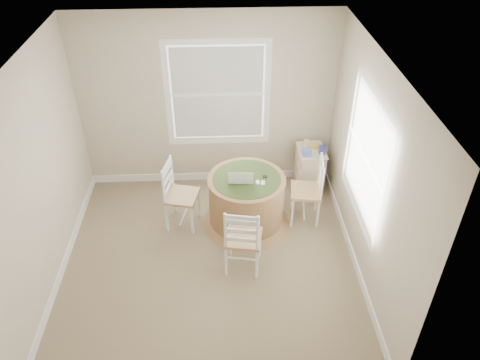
{
  "coord_description": "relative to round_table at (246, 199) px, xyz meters",
  "views": [
    {
      "loc": [
        0.18,
        -4.15,
        4.26
      ],
      "look_at": [
        0.4,
        0.45,
        0.94
      ],
      "focal_mm": 35.0,
      "sensor_mm": 36.0,
      "label": 1
    }
  ],
  "objects": [
    {
      "name": "box_blue",
      "position": [
        1.09,
        0.65,
        0.34
      ],
      "size": [
        0.08,
        0.08,
        0.12
      ],
      "primitive_type": "cube",
      "rotation": [
        0.0,
        0.0,
        0.04
      ],
      "color": "#303391",
      "rests_on": "corner_chest"
    },
    {
      "name": "phone",
      "position": [
        0.2,
        -0.1,
        0.33
      ],
      "size": [
        0.05,
        0.09,
        0.02
      ],
      "primitive_type": "cube",
      "rotation": [
        0.0,
        0.0,
        -0.11
      ],
      "color": "#B7BABF",
      "rests_on": "round_table"
    },
    {
      "name": "room",
      "position": [
        -0.33,
        -0.59,
        0.9
      ],
      "size": [
        3.64,
        3.64,
        2.64
      ],
      "color": "#917C5C",
      "rests_on": "ground"
    },
    {
      "name": "chair_right",
      "position": [
        0.8,
        0.04,
        0.08
      ],
      "size": [
        0.45,
        0.47,
        0.95
      ],
      "primitive_type": null,
      "rotation": [
        0.0,
        0.0,
        -1.7
      ],
      "color": "white",
      "rests_on": "ground"
    },
    {
      "name": "mouse",
      "position": [
        0.14,
        -0.1,
        0.34
      ],
      "size": [
        0.07,
        0.1,
        0.03
      ],
      "primitive_type": "ellipsoid",
      "rotation": [
        0.0,
        0.0,
        -0.11
      ],
      "color": "white",
      "rests_on": "round_table"
    },
    {
      "name": "keys",
      "position": [
        0.24,
        0.02,
        0.34
      ],
      "size": [
        0.06,
        0.06,
        0.02
      ],
      "primitive_type": "cube",
      "rotation": [
        0.0,
        0.0,
        -0.11
      ],
      "color": "black",
      "rests_on": "round_table"
    },
    {
      "name": "box_yellow",
      "position": [
        1.01,
        0.8,
        0.31
      ],
      "size": [
        0.15,
        0.11,
        0.06
      ],
      "primitive_type": "cube",
      "rotation": [
        0.0,
        0.0,
        0.04
      ],
      "color": "#E3BF50",
      "rests_on": "corner_chest"
    },
    {
      "name": "cup_cream",
      "position": [
        0.93,
        0.85,
        0.32
      ],
      "size": [
        0.07,
        0.07,
        0.09
      ],
      "primitive_type": "cylinder",
      "color": "beige",
      "rests_on": "corner_chest"
    },
    {
      "name": "round_table",
      "position": [
        0.0,
        0.0,
        0.0
      ],
      "size": [
        1.2,
        1.2,
        0.74
      ],
      "rotation": [
        0.0,
        0.0,
        -0.11
      ],
      "color": "olive",
      "rests_on": "ground"
    },
    {
      "name": "tissue_box",
      "position": [
        0.89,
        0.62,
        0.33
      ],
      "size": [
        0.12,
        0.12,
        0.1
      ],
      "primitive_type": "cube",
      "rotation": [
        0.0,
        0.0,
        0.04
      ],
      "color": "#526FBC",
      "rests_on": "corner_chest"
    },
    {
      "name": "laptop",
      "position": [
        -0.08,
        -0.04,
        0.36
      ],
      "size": [
        0.34,
        0.3,
        0.22
      ],
      "rotation": [
        0.0,
        0.0,
        3.07
      ],
      "color": "white",
      "rests_on": "round_table"
    },
    {
      "name": "chair_near",
      "position": [
        -0.09,
        -0.84,
        0.08
      ],
      "size": [
        0.48,
        0.47,
        0.95
      ],
      "primitive_type": null,
      "rotation": [
        0.0,
        0.0,
        2.97
      ],
      "color": "white",
      "rests_on": "ground"
    },
    {
      "name": "corner_chest",
      "position": [
        0.98,
        0.74,
        -0.06
      ],
      "size": [
        0.4,
        0.53,
        0.68
      ],
      "rotation": [
        0.0,
        0.0,
        0.04
      ],
      "color": "beige",
      "rests_on": "ground"
    },
    {
      "name": "chair_left",
      "position": [
        -0.86,
        0.01,
        0.08
      ],
      "size": [
        0.48,
        0.5,
        0.95
      ],
      "primitive_type": null,
      "rotation": [
        0.0,
        0.0,
        1.35
      ],
      "color": "white",
      "rests_on": "ground"
    }
  ]
}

